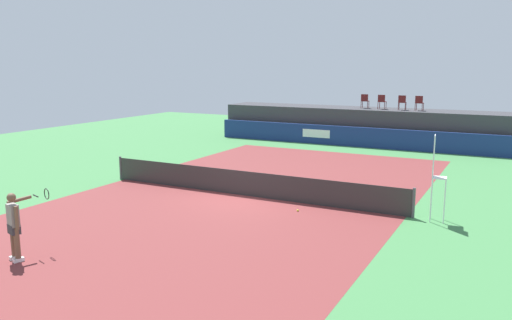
% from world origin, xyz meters
% --- Properties ---
extents(ground_plane, '(48.00, 48.00, 0.00)m').
position_xyz_m(ground_plane, '(0.00, 3.00, 0.00)').
color(ground_plane, '#3D7A42').
extents(court_inner, '(12.00, 22.00, 0.00)m').
position_xyz_m(court_inner, '(0.00, 0.00, 0.00)').
color(court_inner, maroon).
rests_on(court_inner, ground).
extents(sponsor_wall, '(18.00, 0.22, 1.20)m').
position_xyz_m(sponsor_wall, '(-0.01, 13.50, 0.60)').
color(sponsor_wall, navy).
rests_on(sponsor_wall, ground).
extents(spectator_platform, '(18.00, 2.80, 2.20)m').
position_xyz_m(spectator_platform, '(0.00, 15.30, 1.10)').
color(spectator_platform, '#38383D').
rests_on(spectator_platform, ground).
extents(spectator_chair_far_left, '(0.46, 0.46, 0.89)m').
position_xyz_m(spectator_chair_far_left, '(0.22, 15.20, 2.69)').
color(spectator_chair_far_left, '#561919').
rests_on(spectator_chair_far_left, spectator_platform).
extents(spectator_chair_left, '(0.45, 0.45, 0.89)m').
position_xyz_m(spectator_chair_left, '(1.32, 15.08, 2.69)').
color(spectator_chair_left, '#561919').
rests_on(spectator_chair_left, spectator_platform).
extents(spectator_chair_center, '(0.48, 0.48, 0.89)m').
position_xyz_m(spectator_chair_center, '(2.57, 15.01, 2.69)').
color(spectator_chair_center, '#561919').
rests_on(spectator_chair_center, spectator_platform).
extents(spectator_chair_right, '(0.44, 0.44, 0.89)m').
position_xyz_m(spectator_chair_right, '(3.57, 15.02, 2.69)').
color(spectator_chair_right, '#561919').
rests_on(spectator_chair_right, spectator_platform).
extents(umpire_chair, '(0.49, 0.49, 2.76)m').
position_xyz_m(umpire_chair, '(6.83, -0.01, 1.59)').
color(umpire_chair, white).
rests_on(umpire_chair, ground).
extents(tennis_net, '(12.40, 0.02, 0.95)m').
position_xyz_m(tennis_net, '(0.00, 0.00, 0.47)').
color(tennis_net, '#2D2D2D').
rests_on(tennis_net, ground).
extents(net_post_near, '(0.10, 0.10, 1.00)m').
position_xyz_m(net_post_near, '(-6.20, 0.00, 0.50)').
color(net_post_near, '#4C4C51').
rests_on(net_post_near, ground).
extents(net_post_far, '(0.10, 0.10, 1.00)m').
position_xyz_m(net_post_far, '(6.20, 0.00, 0.50)').
color(net_post_far, '#4C4C51').
rests_on(net_post_far, ground).
extents(tennis_player, '(0.56, 1.24, 1.77)m').
position_xyz_m(tennis_player, '(-2.03, -8.44, 0.96)').
color(tennis_player, white).
rests_on(tennis_player, court_inner).
extents(tennis_ball, '(0.07, 0.07, 0.07)m').
position_xyz_m(tennis_ball, '(2.59, -1.06, 0.04)').
color(tennis_ball, '#D8EA33').
rests_on(tennis_ball, court_inner).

